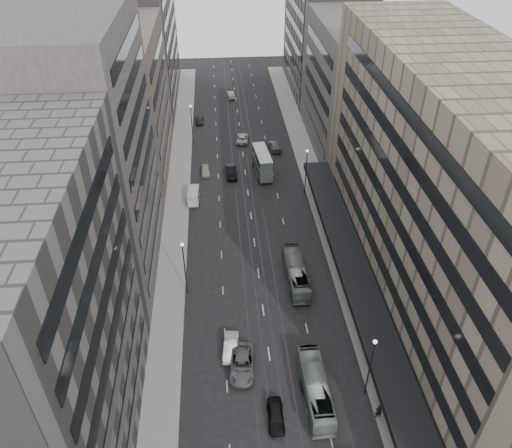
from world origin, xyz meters
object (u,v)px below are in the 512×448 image
object	(u,v)px
panel_van	(194,196)
pedestrian	(379,411)
sedan_0	(276,415)
sedan_1	(231,347)
bus_far	(296,273)
bus_near	(315,388)
double_decker	(262,162)
sedan_2	(242,364)

from	to	relation	value
panel_van	pedestrian	world-z (taller)	panel_van
sedan_0	sedan_1	distance (m)	10.07
pedestrian	sedan_0	bearing A→B (deg)	-10.00
bus_far	panel_van	world-z (taller)	bus_far
sedan_1	pedestrian	xyz separation A→B (m)	(14.57, -9.81, 0.41)
bus_near	double_decker	size ratio (longest dim) A/B	1.24
sedan_1	pedestrian	size ratio (longest dim) A/B	2.23
sedan_1	pedestrian	distance (m)	17.56
double_decker	pedestrian	xyz separation A→B (m)	(7.18, -50.14, -1.24)
bus_near	bus_far	world-z (taller)	bus_near
bus_far	panel_van	distance (m)	24.88
sedan_0	sedan_1	bearing A→B (deg)	115.85
panel_van	sedan_2	world-z (taller)	panel_van
bus_far	sedan_2	xyz separation A→B (m)	(-8.09, -13.93, -0.60)
sedan_1	bus_near	bearing A→B (deg)	-31.09
bus_near	sedan_1	size ratio (longest dim) A/B	2.29
double_decker	sedan_2	distance (m)	43.37
sedan_2	pedestrian	bearing A→B (deg)	-22.91
double_decker	bus_far	bearing A→B (deg)	-92.07
double_decker	panel_van	distance (m)	14.90
sedan_2	bus_far	bearing A→B (deg)	65.35
sedan_0	pedestrian	xyz separation A→B (m)	(10.39, -0.65, 0.44)
panel_van	sedan_1	distance (m)	32.25
double_decker	pedestrian	bearing A→B (deg)	-87.62
bus_far	pedestrian	distance (m)	21.83
panel_van	sedan_2	size ratio (longest dim) A/B	0.67
panel_van	sedan_0	distance (m)	42.02
panel_van	sedan_2	xyz separation A→B (m)	(6.00, -34.43, -0.52)
sedan_0	bus_far	bearing A→B (deg)	77.43
sedan_1	sedan_2	bearing A→B (deg)	-58.27
bus_near	pedestrian	world-z (taller)	bus_near
bus_far	sedan_2	size ratio (longest dim) A/B	1.73
panel_van	sedan_1	bearing A→B (deg)	-78.88
double_decker	sedan_1	distance (m)	41.04
bus_far	pedestrian	world-z (taller)	bus_far
pedestrian	bus_far	bearing A→B (deg)	-82.37
bus_near	bus_far	size ratio (longest dim) A/B	1.00
bus_near	sedan_0	size ratio (longest dim) A/B	2.44
bus_near	sedan_1	xyz separation A→B (m)	(-8.62, 6.80, -0.69)
sedan_0	pedestrian	size ratio (longest dim) A/B	2.09
panel_van	pedestrian	size ratio (longest dim) A/B	1.97
panel_van	sedan_1	size ratio (longest dim) A/B	0.88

